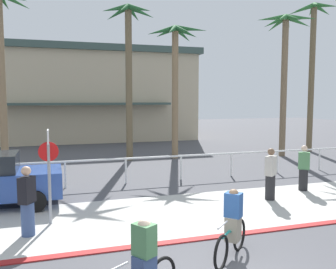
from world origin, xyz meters
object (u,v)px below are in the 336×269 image
(palm_tree_6, at_px, (285,50))
(cyclist_teal_0, at_px, (232,225))
(palm_tree_3, at_px, (0,32))
(pedestrian_0, at_px, (270,176))
(cyclist_red_1, at_px, (142,267))
(pedestrian_2, at_px, (304,170))
(palm_tree_7, at_px, (312,48))
(palm_tree_4, at_px, (129,49))
(stop_sign_bike_lane, at_px, (49,163))
(palm_tree_5, at_px, (175,56))
(pedestrian_1, at_px, (27,204))

(palm_tree_6, xyz_separation_m, cyclist_teal_0, (-9.30, -11.62, -5.47))
(palm_tree_3, distance_m, pedestrian_0, 14.15)
(cyclist_red_1, relative_size, pedestrian_2, 0.93)
(cyclist_teal_0, relative_size, pedestrian_0, 0.86)
(palm_tree_3, distance_m, pedestrian_2, 15.02)
(cyclist_teal_0, bearing_deg, palm_tree_7, 46.56)
(palm_tree_4, height_order, palm_tree_7, palm_tree_7)
(cyclist_teal_0, bearing_deg, cyclist_red_1, -150.36)
(stop_sign_bike_lane, xyz_separation_m, palm_tree_6, (13.00, 8.31, 4.49))
(cyclist_teal_0, distance_m, pedestrian_2, 6.71)
(stop_sign_bike_lane, distance_m, pedestrian_2, 8.94)
(palm_tree_5, relative_size, palm_tree_7, 0.80)
(palm_tree_3, relative_size, cyclist_red_1, 5.48)
(palm_tree_4, height_order, pedestrian_2, palm_tree_4)
(palm_tree_7, relative_size, pedestrian_2, 5.55)
(palm_tree_3, relative_size, palm_tree_4, 1.02)
(palm_tree_7, distance_m, cyclist_teal_0, 18.61)
(palm_tree_4, distance_m, pedestrian_0, 11.07)
(cyclist_red_1, distance_m, pedestrian_0, 7.39)
(palm_tree_5, bearing_deg, pedestrian_1, -125.52)
(palm_tree_7, xyz_separation_m, pedestrian_1, (-16.37, -10.25, -5.71))
(stop_sign_bike_lane, distance_m, palm_tree_4, 11.36)
(palm_tree_5, xyz_separation_m, pedestrian_2, (2.09, -8.45, -4.94))
(palm_tree_7, relative_size, pedestrian_0, 5.35)
(palm_tree_4, relative_size, cyclist_red_1, 5.37)
(stop_sign_bike_lane, xyz_separation_m, palm_tree_3, (-2.17, 9.45, 4.86))
(palm_tree_3, distance_m, palm_tree_6, 15.21)
(palm_tree_4, bearing_deg, palm_tree_3, -178.27)
(palm_tree_5, height_order, palm_tree_7, palm_tree_7)
(stop_sign_bike_lane, height_order, pedestrian_0, stop_sign_bike_lane)
(pedestrian_2, bearing_deg, stop_sign_bike_lane, -173.55)
(cyclist_teal_0, bearing_deg, palm_tree_4, 87.97)
(stop_sign_bike_lane, distance_m, pedestrian_0, 7.03)
(pedestrian_0, relative_size, pedestrian_1, 1.00)
(palm_tree_4, distance_m, cyclist_teal_0, 14.00)
(palm_tree_5, distance_m, cyclist_teal_0, 14.04)
(palm_tree_4, relative_size, palm_tree_7, 0.90)
(palm_tree_5, relative_size, cyclist_red_1, 4.75)
(palm_tree_5, bearing_deg, cyclist_red_1, -110.73)
(palm_tree_4, xyz_separation_m, cyclist_teal_0, (-0.46, -12.95, -5.32))
(palm_tree_4, bearing_deg, stop_sign_bike_lane, -113.32)
(stop_sign_bike_lane, relative_size, palm_tree_5, 0.34)
(palm_tree_6, height_order, pedestrian_0, palm_tree_6)
(palm_tree_3, height_order, palm_tree_5, palm_tree_3)
(pedestrian_0, xyz_separation_m, pedestrian_2, (1.87, 0.71, -0.03))
(stop_sign_bike_lane, bearing_deg, palm_tree_7, 31.00)
(palm_tree_7, height_order, cyclist_teal_0, palm_tree_7)
(pedestrian_1, xyz_separation_m, pedestrian_2, (9.36, 1.72, -0.03))
(palm_tree_6, distance_m, pedestrian_1, 17.12)
(palm_tree_5, bearing_deg, pedestrian_2, -76.08)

